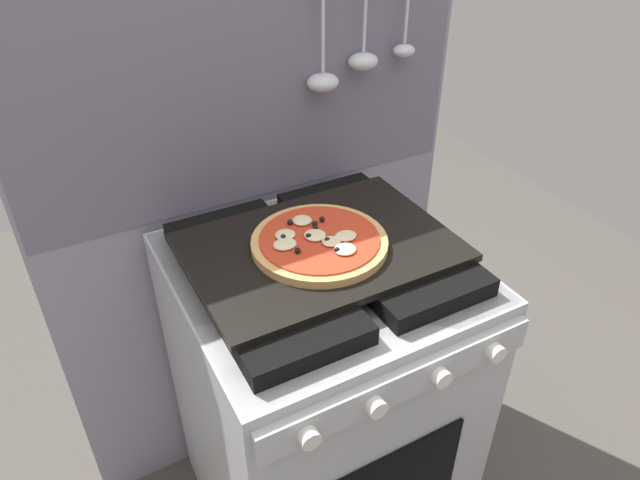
% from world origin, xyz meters
% --- Properties ---
extents(kitchen_backsplash, '(1.10, 0.09, 1.55)m').
position_xyz_m(kitchen_backsplash, '(0.00, 0.33, 0.79)').
color(kitchen_backsplash, gray).
rests_on(kitchen_backsplash, ground_plane).
extents(stove, '(0.60, 0.64, 0.90)m').
position_xyz_m(stove, '(-0.00, -0.00, 0.45)').
color(stove, '#B7BABF').
rests_on(stove, ground_plane).
extents(baking_tray, '(0.54, 0.38, 0.02)m').
position_xyz_m(baking_tray, '(0.00, 0.00, 0.91)').
color(baking_tray, black).
rests_on(baking_tray, stove).
extents(pizza_left, '(0.28, 0.28, 0.03)m').
position_xyz_m(pizza_left, '(-0.01, -0.01, 0.93)').
color(pizza_left, tan).
rests_on(pizza_left, baking_tray).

